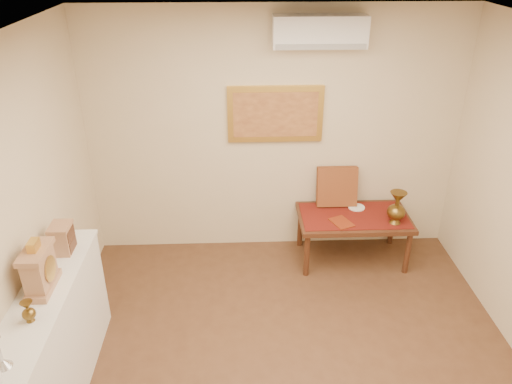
{
  "coord_description": "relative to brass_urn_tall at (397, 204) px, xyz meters",
  "views": [
    {
      "loc": [
        -0.41,
        -2.76,
        3.27
      ],
      "look_at": [
        -0.25,
        1.15,
        1.24
      ],
      "focal_mm": 35.0,
      "sensor_mm": 36.0,
      "label": 1
    }
  ],
  "objects": [
    {
      "name": "ceiling",
      "position": [
        -1.25,
        -1.71,
        1.92
      ],
      "size": [
        4.5,
        4.5,
        0.0
      ],
      "primitive_type": "plane",
      "rotation": [
        3.14,
        0.0,
        0.0
      ],
      "color": "silver",
      "rests_on": "ground"
    },
    {
      "name": "wall_back",
      "position": [
        -1.25,
        0.54,
        0.57
      ],
      "size": [
        4.0,
        0.02,
        2.7
      ],
      "primitive_type": "cube",
      "color": "beige",
      "rests_on": "ground"
    },
    {
      "name": "brass_urn_small",
      "position": [
        -3.05,
        -1.86,
        0.31
      ],
      "size": [
        0.09,
        0.09,
        0.21
      ],
      "primitive_type": null,
      "color": "brown",
      "rests_on": "display_ledge"
    },
    {
      "name": "table_cloth",
      "position": [
        -0.4,
        0.17,
        -0.22
      ],
      "size": [
        1.14,
        0.59,
        0.01
      ],
      "primitive_type": "cube",
      "color": "maroon",
      "rests_on": "low_table"
    },
    {
      "name": "brass_urn_tall",
      "position": [
        0.0,
        0.0,
        0.0
      ],
      "size": [
        0.19,
        0.19,
        0.44
      ],
      "primitive_type": null,
      "color": "brown",
      "rests_on": "table_cloth"
    },
    {
      "name": "plate",
      "position": [
        -0.33,
        0.33,
        -0.21
      ],
      "size": [
        0.18,
        0.18,
        0.01
      ],
      "primitive_type": "cylinder",
      "color": "white",
      "rests_on": "table_cloth"
    },
    {
      "name": "menu",
      "position": [
        -0.56,
        0.01,
        -0.21
      ],
      "size": [
        0.26,
        0.3,
        0.01
      ],
      "primitive_type": "cube",
      "rotation": [
        0.0,
        0.0,
        0.41
      ],
      "color": "maroon",
      "rests_on": "table_cloth"
    },
    {
      "name": "cushion",
      "position": [
        -0.55,
        0.43,
        0.0
      ],
      "size": [
        0.45,
        0.19,
        0.46
      ],
      "primitive_type": "cube",
      "rotation": [
        -0.21,
        0.0,
        0.0
      ],
      "color": "#5E1712",
      "rests_on": "table_cloth"
    },
    {
      "name": "display_ledge",
      "position": [
        -3.07,
        -1.71,
        -0.29
      ],
      "size": [
        0.37,
        2.02,
        0.98
      ],
      "color": "white",
      "rests_on": "floor"
    },
    {
      "name": "mantel_clock",
      "position": [
        -3.08,
        -1.51,
        0.38
      ],
      "size": [
        0.17,
        0.36,
        0.41
      ],
      "color": "tan",
      "rests_on": "display_ledge"
    },
    {
      "name": "wooden_chest",
      "position": [
        -3.07,
        -1.03,
        0.33
      ],
      "size": [
        0.16,
        0.21,
        0.24
      ],
      "color": "tan",
      "rests_on": "display_ledge"
    },
    {
      "name": "low_table",
      "position": [
        -0.4,
        0.17,
        -0.29
      ],
      "size": [
        1.2,
        0.7,
        0.55
      ],
      "color": "#492616",
      "rests_on": "floor"
    },
    {
      "name": "painting",
      "position": [
        -1.25,
        0.51,
        0.82
      ],
      "size": [
        1.0,
        0.06,
        0.6
      ],
      "color": "gold",
      "rests_on": "wall_back"
    },
    {
      "name": "ac_unit",
      "position": [
        -0.85,
        0.4,
        1.67
      ],
      "size": [
        0.9,
        0.25,
        0.3
      ],
      "color": "white",
      "rests_on": "wall_back"
    }
  ]
}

